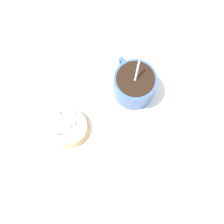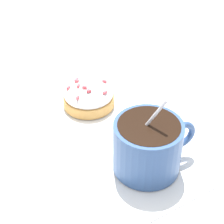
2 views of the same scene
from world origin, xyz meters
name	(u,v)px [view 2 (image 2 of 2)]	position (x,y,z in m)	size (l,w,h in m)	color
ground_plane	(111,135)	(0.00, 0.00, 0.00)	(3.00, 3.00, 0.00)	#B2B2B7
paper_napkin	(111,134)	(0.00, 0.00, 0.00)	(0.34, 0.32, 0.00)	white
coffee_cup	(148,144)	(-0.08, -0.01, 0.04)	(0.09, 0.12, 0.11)	#335184
frosted_pastry	(89,96)	(0.08, 0.00, 0.02)	(0.08, 0.08, 0.04)	#D19347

